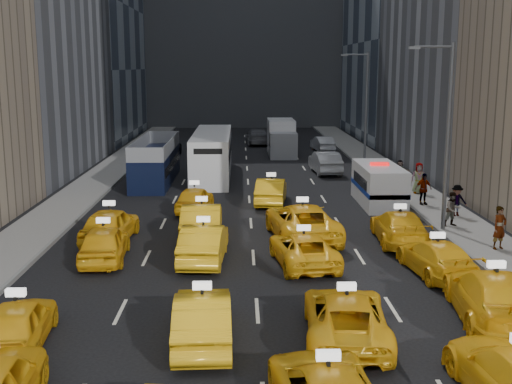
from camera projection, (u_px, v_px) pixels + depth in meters
ground at (259, 335)px, 19.19m from camera, size 160.00×160.00×0.00m
sidewalk_west at (93, 184)px, 43.44m from camera, size 3.00×90.00×0.15m
sidewalk_east at (401, 183)px, 43.95m from camera, size 3.00×90.00×0.15m
curb_west at (115, 184)px, 43.47m from camera, size 0.15×90.00×0.18m
curb_east at (380, 183)px, 43.91m from camera, size 0.15×90.00×0.18m
streetlight_near at (446, 131)px, 30.23m from camera, size 2.15×0.22×9.00m
streetlight_far at (365, 105)px, 49.85m from camera, size 2.15×0.22×9.00m
taxi_4 at (18, 323)px, 18.32m from camera, size 2.01×4.25×1.41m
taxi_5 at (203, 318)px, 18.54m from camera, size 1.80×4.68×1.52m
taxi_6 at (346, 317)px, 18.77m from camera, size 2.78×5.29×1.42m
taxi_7 at (494, 297)px, 20.05m from camera, size 3.04×6.00×1.67m
taxi_8 at (104, 243)px, 26.39m from camera, size 2.08×4.55×1.51m
taxi_9 at (204, 243)px, 26.31m from camera, size 1.94×4.87×1.57m
taxi_10 at (303, 249)px, 25.87m from camera, size 2.81×5.04×1.33m
taxi_11 at (436, 258)px, 24.65m from camera, size 2.41×4.86×1.36m
taxi_12 at (110, 225)px, 29.28m from camera, size 2.28×4.83×1.60m
taxi_13 at (202, 221)px, 29.82m from camera, size 1.84×5.12×1.68m
taxi_14 at (302, 222)px, 29.74m from camera, size 3.44×6.28×1.67m
taxi_15 at (399, 227)px, 29.11m from camera, size 2.33×5.22×1.49m
taxi_16 at (195, 199)px, 35.36m from camera, size 2.16×4.35×1.42m
taxi_17 at (271, 191)px, 37.37m from camera, size 2.13×4.78×1.52m
nypd_van at (379, 185)px, 37.19m from camera, size 2.99×6.01×2.47m
double_decker at (156, 161)px, 44.49m from camera, size 2.77×10.34×2.98m
city_bus at (212, 155)px, 46.65m from camera, size 3.82×12.66×3.22m
box_truck at (282, 138)px, 58.01m from camera, size 2.55×6.93×3.14m
misc_car_0 at (325, 162)px, 48.16m from camera, size 2.09×5.13×1.65m
misc_car_1 at (164, 148)px, 57.04m from camera, size 2.87×5.77×1.57m
misc_car_2 at (257, 137)px, 65.97m from camera, size 2.59×5.72×1.62m
misc_car_3 at (219, 142)px, 61.70m from camera, size 2.24×4.40×1.44m
misc_car_4 at (322, 144)px, 60.71m from camera, size 2.00×4.45×1.42m
pedestrian_0 at (500, 228)px, 27.57m from camera, size 0.81×0.68×1.88m
pedestrian_1 at (453, 209)px, 31.58m from camera, size 0.90×0.61×1.70m
pedestrian_2 at (457, 200)px, 33.71m from camera, size 1.09×0.49×1.66m
pedestrian_3 at (423, 189)px, 36.46m from camera, size 1.15×0.76×1.81m
pedestrian_4 at (419, 178)px, 39.72m from camera, size 0.98×0.60×1.92m
pedestrian_5 at (400, 172)px, 43.31m from camera, size 1.50×0.85×1.56m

